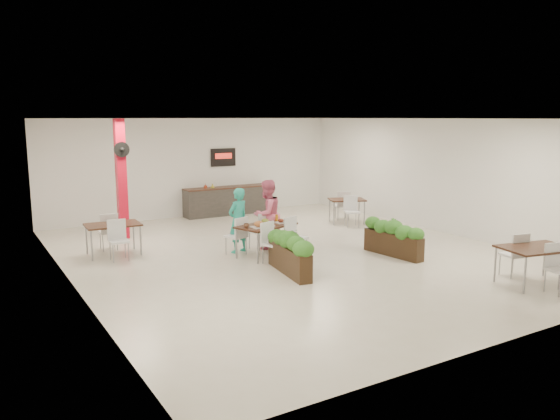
# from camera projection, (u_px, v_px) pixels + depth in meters

# --- Properties ---
(ground) EXTENTS (12.00, 12.00, 0.00)m
(ground) POSITION_uv_depth(u_px,v_px,m) (292.00, 254.00, 13.09)
(ground) COLOR beige
(ground) RESTS_ON ground
(room_shell) EXTENTS (10.10, 12.10, 3.22)m
(room_shell) POSITION_uv_depth(u_px,v_px,m) (293.00, 170.00, 12.75)
(room_shell) COLOR white
(room_shell) RESTS_ON ground
(red_column) EXTENTS (0.40, 0.41, 3.20)m
(red_column) POSITION_uv_depth(u_px,v_px,m) (121.00, 178.00, 14.49)
(red_column) COLOR red
(red_column) RESTS_ON ground
(service_counter) EXTENTS (3.00, 0.64, 2.20)m
(service_counter) POSITION_uv_depth(u_px,v_px,m) (228.00, 200.00, 18.29)
(service_counter) COLOR #2B2927
(service_counter) RESTS_ON ground
(main_table) EXTENTS (1.65, 1.91, 0.92)m
(main_table) POSITION_uv_depth(u_px,v_px,m) (266.00, 230.00, 12.78)
(main_table) COLOR black
(main_table) RESTS_ON ground
(diner_man) EXTENTS (0.66, 0.53, 1.57)m
(diner_man) POSITION_uv_depth(u_px,v_px,m) (238.00, 220.00, 13.11)
(diner_man) COLOR teal
(diner_man) RESTS_ON ground
(diner_woman) EXTENTS (0.99, 0.87, 1.72)m
(diner_woman) POSITION_uv_depth(u_px,v_px,m) (267.00, 214.00, 13.50)
(diner_woman) COLOR pink
(diner_woman) RESTS_ON ground
(planter_left) EXTENTS (0.63, 1.80, 0.94)m
(planter_left) POSITION_uv_depth(u_px,v_px,m) (289.00, 250.00, 11.37)
(planter_left) COLOR black
(planter_left) RESTS_ON ground
(planter_right) EXTENTS (0.54, 1.73, 0.90)m
(planter_right) POSITION_uv_depth(u_px,v_px,m) (393.00, 236.00, 12.83)
(planter_right) COLOR black
(planter_right) RESTS_ON ground
(side_table_a) EXTENTS (1.27, 1.64, 0.92)m
(side_table_a) POSITION_uv_depth(u_px,v_px,m) (113.00, 229.00, 12.89)
(side_table_a) COLOR black
(side_table_a) RESTS_ON ground
(side_table_b) EXTENTS (1.26, 1.65, 0.92)m
(side_table_b) POSITION_uv_depth(u_px,v_px,m) (347.00, 203.00, 16.78)
(side_table_b) COLOR black
(side_table_b) RESTS_ON ground
(side_table_c) EXTENTS (1.52, 1.67, 0.92)m
(side_table_c) POSITION_uv_depth(u_px,v_px,m) (536.00, 253.00, 10.59)
(side_table_c) COLOR black
(side_table_c) RESTS_ON ground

